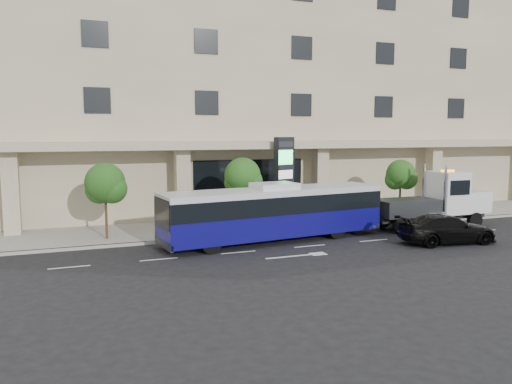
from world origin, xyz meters
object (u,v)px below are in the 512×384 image
at_px(city_bus, 274,212).
at_px(tow_truck, 436,202).
at_px(black_sedan, 447,229).
at_px(signage_pylon, 284,179).

xyz_separation_m(city_bus, tow_truck, (11.19, 0.08, -0.00)).
bearing_deg(city_bus, black_sedan, -31.05).
height_order(tow_truck, black_sedan, tow_truck).
distance_m(city_bus, black_sedan, 9.45).
relative_size(tow_truck, signage_pylon, 1.58).
distance_m(tow_truck, signage_pylon, 9.78).
distance_m(black_sedan, signage_pylon, 10.57).
bearing_deg(black_sedan, signage_pylon, 42.45).
height_order(black_sedan, signage_pylon, signage_pylon).
distance_m(tow_truck, black_sedan, 4.78).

